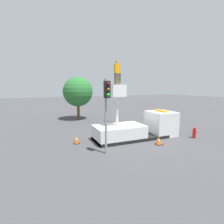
% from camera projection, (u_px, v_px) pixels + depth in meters
% --- Properties ---
extents(ground_plane, '(120.00, 120.00, 0.00)m').
position_uv_depth(ground_plane, '(131.00, 139.00, 14.25)').
color(ground_plane, '#424244').
extents(bucket_truck, '(7.04, 2.34, 4.35)m').
position_uv_depth(bucket_truck, '(138.00, 128.00, 14.39)').
color(bucket_truck, black).
rests_on(bucket_truck, ground).
extents(worker, '(0.40, 0.26, 1.75)m').
position_uv_depth(worker, '(117.00, 73.00, 13.00)').
color(worker, brown).
rests_on(worker, bucket_truck).
extents(traffic_light_pole, '(0.34, 0.57, 4.69)m').
position_uv_depth(traffic_light_pole, '(107.00, 101.00, 10.47)').
color(traffic_light_pole, gray).
rests_on(traffic_light_pole, ground).
extents(traffic_light_across, '(0.34, 0.57, 5.80)m').
position_uv_depth(traffic_light_across, '(118.00, 88.00, 19.70)').
color(traffic_light_across, gray).
rests_on(traffic_light_across, ground).
extents(fire_hydrant, '(0.50, 0.26, 0.91)m').
position_uv_depth(fire_hydrant, '(194.00, 133.00, 14.36)').
color(fire_hydrant, red).
rests_on(fire_hydrant, ground).
extents(traffic_cone_rear, '(0.43, 0.43, 0.63)m').
position_uv_depth(traffic_cone_rear, '(77.00, 140.00, 12.99)').
color(traffic_cone_rear, black).
rests_on(traffic_cone_rear, ground).
extents(traffic_cone_curbside, '(0.49, 0.49, 0.58)m').
position_uv_depth(traffic_cone_curbside, '(159.00, 141.00, 12.77)').
color(traffic_cone_curbside, black).
rests_on(traffic_cone_curbside, ground).
extents(tree_left_bg, '(3.74, 3.74, 5.43)m').
position_uv_depth(tree_left_bg, '(78.00, 92.00, 22.11)').
color(tree_left_bg, brown).
rests_on(tree_left_bg, ground).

